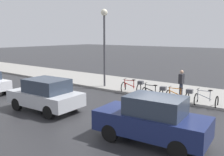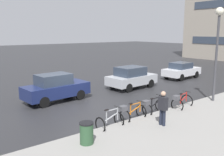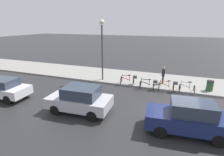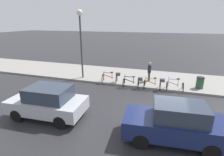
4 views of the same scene
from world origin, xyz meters
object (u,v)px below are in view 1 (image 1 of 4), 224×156
object	(u,v)px
bicycle_farthest	(133,86)
car_silver	(46,95)
bicycle_second	(180,95)
pedestrian	(181,82)
bicycle_nearest	(206,100)
car_navy	(152,120)
bicycle_third	(155,92)
streetlamp	(104,32)

from	to	relation	value
bicycle_farthest	car_silver	bearing A→B (deg)	164.84
bicycle_farthest	bicycle_second	bearing A→B (deg)	-95.92
bicycle_farthest	pedestrian	distance (m)	3.08
bicycle_nearest	pedestrian	xyz separation A→B (m)	(1.31, 1.96, 0.57)
car_navy	bicycle_second	bearing A→B (deg)	12.55
bicycle_nearest	pedestrian	distance (m)	2.42
bicycle_third	bicycle_farthest	world-z (taller)	bicycle_farthest
streetlamp	pedestrian	bearing A→B (deg)	-81.88
bicycle_nearest	bicycle_farthest	size ratio (longest dim) A/B	0.78
car_silver	streetlamp	xyz separation A→B (m)	(6.13, 1.13, 3.20)
pedestrian	streetlamp	distance (m)	6.37
bicycle_nearest	car_navy	world-z (taller)	car_navy
bicycle_second	bicycle_third	xyz separation A→B (m)	(-0.08, 1.55, -0.01)
bicycle_third	bicycle_farthest	xyz separation A→B (m)	(0.44, 1.84, 0.02)
bicycle_nearest	bicycle_third	bearing A→B (deg)	94.76
bicycle_third	bicycle_second	bearing A→B (deg)	-86.86
bicycle_farthest	pedestrian	size ratio (longest dim) A/B	0.88
pedestrian	streetlamp	world-z (taller)	streetlamp
bicycle_nearest	bicycle_farthest	distance (m)	4.79
pedestrian	car_navy	bearing A→B (deg)	-165.69
car_navy	car_silver	distance (m)	6.20
bicycle_third	streetlamp	distance (m)	5.82
bicycle_second	bicycle_farthest	distance (m)	3.40
car_silver	bicycle_second	bearing A→B (deg)	-42.31
pedestrian	bicycle_nearest	bearing A→B (deg)	-123.84
bicycle_nearest	bicycle_farthest	bearing A→B (deg)	87.72
car_silver	pedestrian	bearing A→B (deg)	-32.45
bicycle_nearest	pedestrian	size ratio (longest dim) A/B	0.68
bicycle_second	car_navy	bearing A→B (deg)	-167.45
bicycle_nearest	car_navy	distance (m)	5.77
bicycle_second	bicycle_nearest	bearing A→B (deg)	-83.45
bicycle_nearest	bicycle_second	bearing A→B (deg)	96.55
bicycle_second	pedestrian	size ratio (longest dim) A/B	0.86
car_silver	pedestrian	size ratio (longest dim) A/B	2.33
bicycle_second	car_silver	size ratio (longest dim) A/B	0.37
pedestrian	streetlamp	xyz separation A→B (m)	(-0.79, 5.53, 3.07)
car_navy	bicycle_nearest	bearing A→B (deg)	-1.56
bicycle_third	car_navy	world-z (taller)	car_navy
bicycle_second	streetlamp	world-z (taller)	streetlamp
bicycle_farthest	car_navy	bearing A→B (deg)	-142.06
bicycle_farthest	streetlamp	world-z (taller)	streetlamp
bicycle_nearest	car_silver	bearing A→B (deg)	131.41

